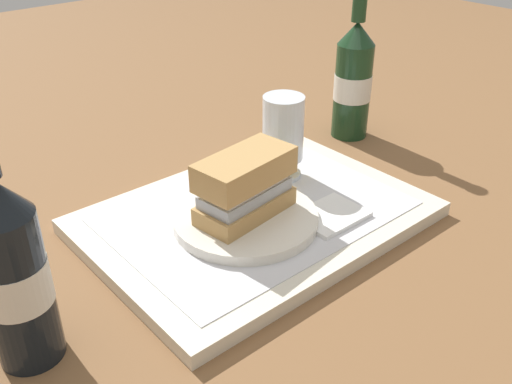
% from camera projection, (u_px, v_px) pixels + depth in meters
% --- Properties ---
extents(ground_plane, '(3.00, 3.00, 0.00)m').
position_uv_depth(ground_plane, '(256.00, 223.00, 0.79)').
color(ground_plane, brown).
extents(tray, '(0.44, 0.32, 0.02)m').
position_uv_depth(tray, '(256.00, 217.00, 0.79)').
color(tray, beige).
rests_on(tray, ground_plane).
extents(placemat, '(0.38, 0.27, 0.00)m').
position_uv_depth(placemat, '(256.00, 211.00, 0.78)').
color(placemat, silver).
rests_on(placemat, tray).
extents(plate, '(0.19, 0.19, 0.01)m').
position_uv_depth(plate, '(246.00, 218.00, 0.75)').
color(plate, silver).
rests_on(plate, placemat).
extents(sandwich, '(0.14, 0.08, 0.08)m').
position_uv_depth(sandwich, '(247.00, 184.00, 0.73)').
color(sandwich, tan).
rests_on(sandwich, plate).
extents(beer_glass, '(0.06, 0.06, 0.12)m').
position_uv_depth(beer_glass, '(283.00, 132.00, 0.83)').
color(beer_glass, silver).
rests_on(beer_glass, placemat).
extents(napkin_folded, '(0.09, 0.07, 0.01)m').
position_uv_depth(napkin_folded, '(330.00, 215.00, 0.77)').
color(napkin_folded, white).
rests_on(napkin_folded, placemat).
extents(beer_bottle, '(0.07, 0.07, 0.27)m').
position_uv_depth(beer_bottle, '(353.00, 79.00, 1.00)').
color(beer_bottle, '#19381E').
rests_on(beer_bottle, ground_plane).
extents(second_bottle, '(0.07, 0.07, 0.27)m').
position_uv_depth(second_bottle, '(12.00, 271.00, 0.53)').
color(second_bottle, black).
rests_on(second_bottle, ground_plane).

